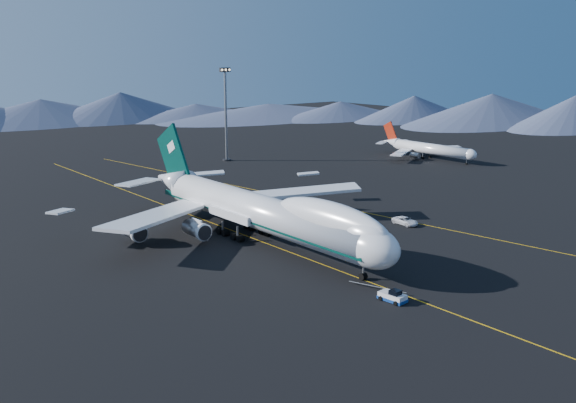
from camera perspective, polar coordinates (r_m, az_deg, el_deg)
ground at (r=119.52m, az=-2.40°, el=-3.56°), size 500.00×500.00×0.00m
taxiway_line_main at (r=119.52m, az=-2.40°, el=-3.56°), size 0.25×220.00×0.01m
taxiway_line_side at (r=145.61m, az=4.76°, el=-0.55°), size 28.08×198.09×0.01m
mountain_ridge at (r=220.41m, az=22.86°, el=4.71°), size 374.91×567.11×12.00m
boeing_747 at (r=118.02m, az=-2.44°, el=-0.86°), size 59.62×72.43×19.37m
pushback_tug at (r=92.70m, az=9.27°, el=-8.40°), size 2.61×4.21×1.76m
second_jet at (r=217.37m, az=12.30°, el=4.62°), size 34.32×38.78×11.03m
service_van at (r=132.85m, az=10.38°, el=-1.71°), size 2.70×5.71×1.58m
floodlight_mast at (r=207.98m, az=-5.55°, el=7.74°), size 3.66×2.75×29.66m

